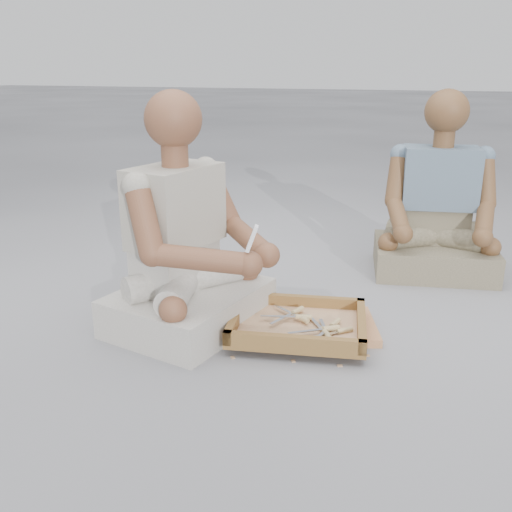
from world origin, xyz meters
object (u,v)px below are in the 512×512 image
at_px(carved_panel, 314,326).
at_px(craftsman, 186,251).
at_px(companion, 437,214).
at_px(tool_tray, 298,325).

distance_m(carved_panel, craftsman, 0.65).
relative_size(carved_panel, companion, 0.53).
xyz_separation_m(tool_tray, craftsman, (-0.49, -0.05, 0.28)).
distance_m(tool_tray, companion, 1.21).
bearing_deg(carved_panel, craftsman, -164.29).
xyz_separation_m(carved_panel, tool_tray, (-0.04, -0.10, 0.04)).
bearing_deg(tool_tray, craftsman, -174.23).
distance_m(carved_panel, companion, 1.11).
xyz_separation_m(carved_panel, companion, (0.41, 0.98, 0.31)).
xyz_separation_m(craftsman, companion, (0.95, 1.14, -0.01)).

